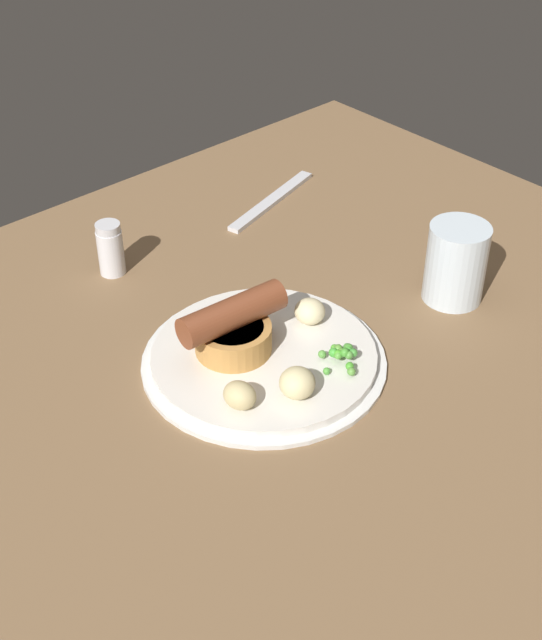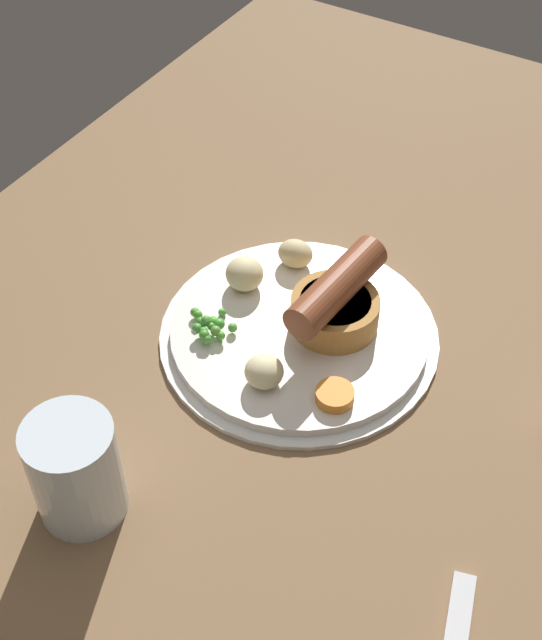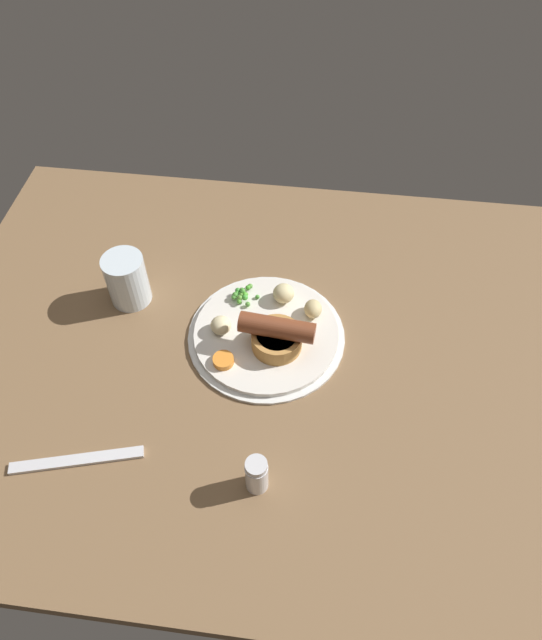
{
  "view_description": "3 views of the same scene",
  "coord_description": "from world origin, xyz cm",
  "views": [
    {
      "loc": [
        44.41,
        54.91,
        60.74
      ],
      "look_at": [
        -3.85,
        1.4,
        6.98
      ],
      "focal_mm": 50.0,
      "sensor_mm": 36.0,
      "label": 1
    },
    {
      "loc": [
        -49.7,
        -23.46,
        61.45
      ],
      "look_at": [
        -3.74,
        4.28,
        5.85
      ],
      "focal_mm": 50.0,
      "sensor_mm": 36.0,
      "label": 2
    },
    {
      "loc": [
        5.49,
        -50.88,
        76.17
      ],
      "look_at": [
        -1.3,
        3.33,
        6.32
      ],
      "focal_mm": 32.0,
      "sensor_mm": 36.0,
      "label": 3
    }
  ],
  "objects": [
    {
      "name": "potato_chunk_1",
      "position": [
        0.36,
        9.36,
        5.91
      ],
      "size": [
        4.87,
        4.89,
        3.02
      ],
      "primitive_type": "ellipsoid",
      "rotation": [
        0.0,
        0.0,
        5.66
      ],
      "color": "beige",
      "rests_on": "dinner_plate"
    },
    {
      "name": "pea_pile",
      "position": [
        -6.73,
        8.82,
        5.43
      ],
      "size": [
        4.56,
        4.7,
        1.89
      ],
      "color": "green",
      "rests_on": "dinner_plate"
    },
    {
      "name": "dinner_plate",
      "position": [
        -1.94,
        2.45,
        3.57
      ],
      "size": [
        24.92,
        24.92,
        1.4
      ],
      "color": "silver",
      "rests_on": "dining_table"
    },
    {
      "name": "potato_chunk_0",
      "position": [
        5.01,
        6.88,
        5.7
      ],
      "size": [
        3.2,
        3.66,
        2.6
      ],
      "primitive_type": "ellipsoid",
      "rotation": [
        0.0,
        0.0,
        4.83
      ],
      "color": "#CCB77F",
      "rests_on": "dinner_plate"
    },
    {
      "name": "sausage_pudding",
      "position": [
        -0.33,
        -0.1,
        7.08
      ],
      "size": [
        11.62,
        7.8,
        6.13
      ],
      "rotation": [
        0.0,
        0.0,
        3.05
      ],
      "color": "#BC8442",
      "rests_on": "dinner_plate"
    },
    {
      "name": "carrot_slice_2",
      "position": [
        -7.6,
        -4.13,
        4.93
      ],
      "size": [
        4.31,
        4.31,
        1.05
      ],
      "primitive_type": "cylinder",
      "rotation": [
        0.0,
        0.0,
        1.1
      ],
      "color": "orange",
      "rests_on": "dinner_plate"
    },
    {
      "name": "drinking_glass",
      "position": [
        -25.4,
        7.75,
        7.51
      ],
      "size": [
        6.7,
        6.7,
        9.03
      ],
      "primitive_type": "cylinder",
      "color": "silver",
      "rests_on": "dining_table"
    },
    {
      "name": "dining_table",
      "position": [
        0.0,
        0.0,
        1.5
      ],
      "size": [
        110.0,
        80.0,
        3.0
      ],
      "primitive_type": "cube",
      "color": "brown",
      "rests_on": "ground"
    },
    {
      "name": "potato_chunk_2",
      "position": [
        -8.99,
        1.77,
        5.75
      ],
      "size": [
        3.65,
        3.67,
        2.69
      ],
      "primitive_type": "ellipsoid",
      "rotation": [
        0.0,
        0.0,
        0.13
      ],
      "color": "beige",
      "rests_on": "dinner_plate"
    }
  ]
}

